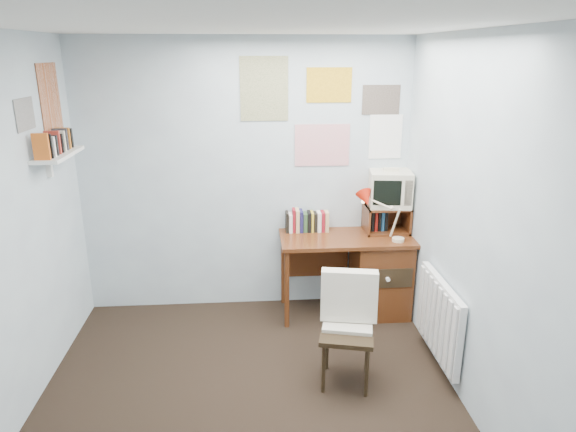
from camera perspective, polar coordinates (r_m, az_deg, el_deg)
name	(u,v)px	position (r m, az deg, el deg)	size (l,w,h in m)	color
ground	(250,423)	(3.70, -4.28, -21.96)	(3.50, 3.50, 0.00)	black
back_wall	(246,179)	(4.72, -4.72, 4.16)	(3.00, 0.02, 2.50)	silver
right_wall	(490,242)	(3.38, 21.53, -2.68)	(0.02, 3.50, 2.50)	silver
ceiling	(239,23)	(2.84, -5.52, 20.53)	(3.00, 3.50, 0.02)	white
desk	(374,271)	(4.88, 9.51, -6.09)	(1.20, 0.55, 0.76)	#562A13
desk_chair	(347,334)	(3.84, 6.57, -12.89)	(0.42, 0.40, 0.81)	black
desk_lamp	(399,220)	(4.58, 12.28, -0.46)	(0.27, 0.23, 0.39)	red
tv_riser	(386,219)	(4.83, 10.86, -0.28)	(0.40, 0.30, 0.25)	#562A13
crt_tv	(390,187)	(4.78, 11.26, 3.22)	(0.37, 0.34, 0.35)	beige
book_row	(318,219)	(4.78, 3.32, -0.38)	(0.60, 0.14, 0.22)	#562A13
radiator	(439,318)	(4.16, 16.48, -10.82)	(0.09, 0.80, 0.60)	white
wall_shelf	(58,155)	(4.26, -24.17, 6.25)	(0.20, 0.62, 0.24)	white
posters_back	(323,112)	(4.66, 3.90, 11.49)	(1.20, 0.01, 0.90)	white
posters_left	(38,103)	(4.25, -26.04, 11.18)	(0.01, 0.70, 0.60)	white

